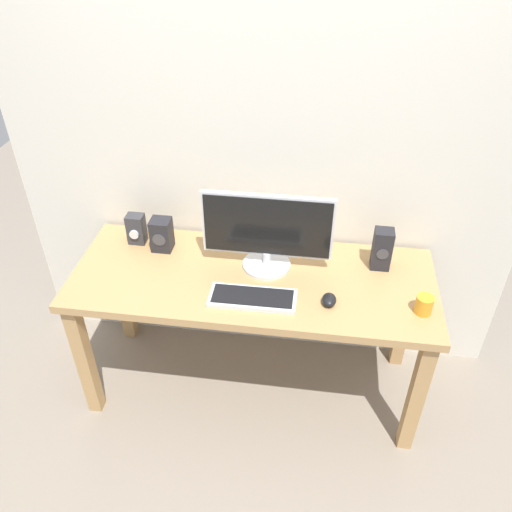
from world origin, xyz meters
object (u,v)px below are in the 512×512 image
object	(u,v)px
mouse	(329,300)
coffee_mug	(424,305)
speaker_left	(162,235)
keyboard_primary	(253,298)
audio_controller	(136,229)
speaker_right	(382,249)
desk	(253,293)
monitor	(267,231)

from	to	relation	value
mouse	coffee_mug	size ratio (longest dim) A/B	1.02
speaker_left	keyboard_primary	bearing A→B (deg)	-32.91
keyboard_primary	coffee_mug	world-z (taller)	coffee_mug
audio_controller	coffee_mug	bearing A→B (deg)	-13.81
speaker_right	coffee_mug	size ratio (longest dim) A/B	2.45
mouse	speaker_left	size ratio (longest dim) A/B	0.52
desk	mouse	distance (m)	0.41
mouse	speaker_left	xyz separation A→B (m)	(-0.84, 0.30, 0.06)
desk	speaker_left	size ratio (longest dim) A/B	10.19
mouse	keyboard_primary	bearing A→B (deg)	-175.63
audio_controller	mouse	bearing A→B (deg)	-19.11
mouse	audio_controller	distance (m)	1.04
speaker_left	monitor	bearing A→B (deg)	-6.72
keyboard_primary	coffee_mug	xyz separation A→B (m)	(0.74, 0.02, 0.03)
desk	speaker_right	size ratio (longest dim) A/B	8.26
keyboard_primary	desk	bearing A→B (deg)	98.50
speaker_left	audio_controller	world-z (taller)	speaker_left
mouse	desk	bearing A→B (deg)	158.79
monitor	mouse	world-z (taller)	monitor
keyboard_primary	speaker_right	xyz separation A→B (m)	(0.57, 0.32, 0.09)
desk	keyboard_primary	bearing A→B (deg)	-81.50
coffee_mug	audio_controller	bearing A→B (deg)	166.19
speaker_left	coffee_mug	distance (m)	1.28
mouse	monitor	bearing A→B (deg)	142.27
monitor	mouse	xyz separation A→B (m)	(0.30, -0.24, -0.17)
mouse	audio_controller	xyz separation A→B (m)	(-0.98, 0.34, 0.06)
desk	coffee_mug	xyz separation A→B (m)	(0.76, -0.14, 0.14)
keyboard_primary	speaker_left	distance (m)	0.60
mouse	speaker_right	distance (m)	0.39
desk	coffee_mug	bearing A→B (deg)	-10.62
desk	coffee_mug	distance (m)	0.79
monitor	speaker_right	size ratio (longest dim) A/B	2.94
keyboard_primary	mouse	xyz separation A→B (m)	(0.34, 0.02, 0.01)
desk	keyboard_primary	xyz separation A→B (m)	(0.02, -0.17, 0.11)
coffee_mug	speaker_right	bearing A→B (deg)	119.38
mouse	speaker_left	distance (m)	0.89
desk	monitor	bearing A→B (deg)	59.97
keyboard_primary	speaker_right	distance (m)	0.66
speaker_left	audio_controller	xyz separation A→B (m)	(-0.14, 0.04, -0.01)
keyboard_primary	coffee_mug	size ratio (longest dim) A/B	4.61
monitor	mouse	bearing A→B (deg)	-38.15
keyboard_primary	coffee_mug	distance (m)	0.74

